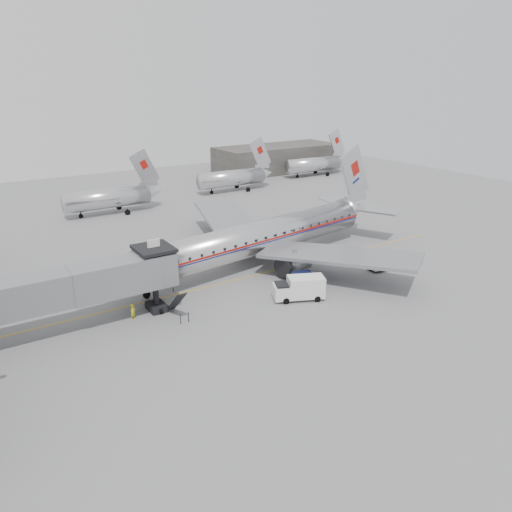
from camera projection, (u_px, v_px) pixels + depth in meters
The scene contains 12 objects.
ground at pixel (257, 301), 50.64m from camera, with size 160.00×160.00×0.00m, color slate.
hangar at pixel (277, 158), 120.02m from camera, with size 30.00×12.00×6.00m, color #363431.
apron_line at pixel (250, 276), 56.91m from camera, with size 0.15×60.00×0.01m, color gold.
jet_bridge at pixel (74, 287), 43.58m from camera, with size 21.00×6.20×7.10m.
distant_aircraft_near at pixel (108, 198), 81.94m from camera, with size 16.39×3.20×10.26m.
distant_aircraft_mid at pixel (232, 177), 98.41m from camera, with size 16.39×3.20×10.26m.
distant_aircraft_far at pixel (314, 164), 113.86m from camera, with size 16.39×3.20×10.26m.
airliner at pixel (263, 237), 60.22m from camera, with size 40.83×37.58×12.96m.
service_van at pixel (299, 288), 50.66m from camera, with size 5.49×3.89×2.42m.
baggage_cart_navy at pixel (302, 280), 53.54m from camera, with size 2.55×2.20×1.71m.
baggage_cart_white at pixel (379, 263), 58.42m from camera, with size 2.47×2.01×1.78m.
ramp_worker at pixel (133, 312), 46.65m from camera, with size 0.56×0.37×1.54m, color yellow.
Camera 1 is at (-25.15, -38.62, 21.49)m, focal length 35.00 mm.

